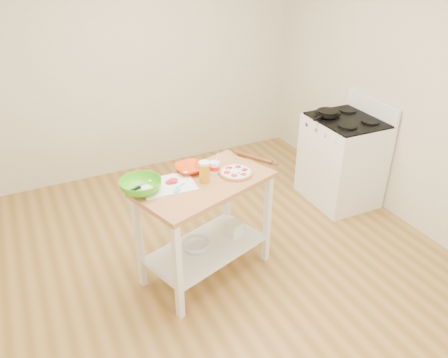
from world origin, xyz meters
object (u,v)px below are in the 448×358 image
rolling_pin (255,158)px  spatula (179,188)px  pizza (236,172)px  green_bowl (141,186)px  prep_island (205,209)px  shelf_bin (234,229)px  knife (139,187)px  orange_bowl (190,168)px  shelf_glass_bowl (196,246)px  yogurt_tub (215,167)px  cutting_board (167,185)px  beer_pint (204,172)px  gas_stove (342,160)px  skillet (328,113)px

rolling_pin → spatula: bearing=-166.7°
pizza → green_bowl: (-0.76, 0.07, 0.03)m
prep_island → shelf_bin: bearing=10.8°
pizza → green_bowl: 0.76m
knife → orange_bowl: orange_bowl is taller
green_bowl → shelf_glass_bowl: 0.77m
knife → yogurt_tub: bearing=-26.2°
pizza → shelf_glass_bowl: (-0.36, 0.01, -0.62)m
cutting_board → orange_bowl: size_ratio=1.82×
green_bowl → yogurt_tub: yogurt_tub is taller
orange_bowl → pizza: bearing=-33.4°
pizza → shelf_bin: pizza is taller
shelf_bin → knife: bearing=175.4°
yogurt_tub → cutting_board: bearing=-176.5°
prep_island → shelf_bin: (0.30, 0.06, -0.32)m
orange_bowl → shelf_bin: bearing=-23.6°
green_bowl → beer_pint: 0.49m
prep_island → knife: 0.57m
pizza → cutting_board: (-0.55, 0.07, -0.01)m
pizza → spatula: (-0.50, -0.03, 0.00)m
knife → yogurt_tub: yogurt_tub is taller
gas_stove → spatula: bearing=-164.5°
skillet → pizza: bearing=-177.8°
spatula → prep_island: bearing=-22.6°
skillet → spatula: (-1.90, -0.65, -0.06)m
orange_bowl → spatula: bearing=-129.1°
prep_island → green_bowl: 0.58m
knife → rolling_pin: rolling_pin is taller
knife → shelf_bin: size_ratio=2.08×
shelf_glass_bowl → gas_stove: bearing=13.6°
green_bowl → shelf_glass_bowl: bearing=-8.5°
spatula → yogurt_tub: bearing=-10.4°
gas_stove → knife: gas_stove is taller
skillet → beer_pint: size_ratio=2.24×
spatula → yogurt_tub: size_ratio=0.74×
shelf_glass_bowl → pizza: bearing=-2.0°
yogurt_tub → skillet: bearing=18.9°
skillet → green_bowl: size_ratio=1.21×
green_bowl → beer_pint: bearing=-8.2°
prep_island → cutting_board: bearing=165.4°
shelf_bin → pizza: bearing=-113.9°
prep_island → beer_pint: beer_pint is taller
prep_island → skillet: (1.67, 0.62, 0.33)m
cutting_board → green_bowl: size_ratio=1.35×
prep_island → beer_pint: size_ratio=7.05×
spatula → shelf_bin: size_ratio=1.07×
orange_bowl → beer_pint: size_ratio=1.37×
spatula → beer_pint: bearing=-22.3°
gas_stove → yogurt_tub: 1.79m
gas_stove → shelf_glass_bowl: size_ratio=4.79×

